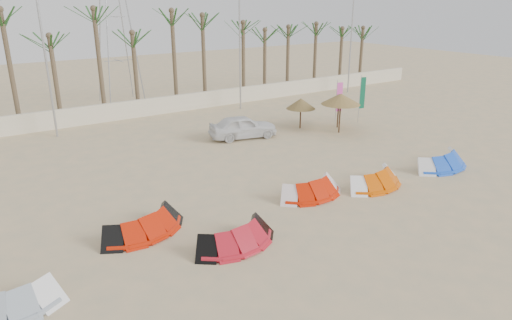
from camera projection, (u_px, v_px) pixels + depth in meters
ground at (346, 237)px, 17.00m from camera, size 120.00×120.00×0.00m
boundary_wall at (135, 109)px, 33.93m from camera, size 60.00×0.30×1.30m
palm_line at (130, 27)px, 33.52m from camera, size 52.00×4.00×7.70m
lamp_b at (44, 45)px, 27.50m from camera, size 1.25×0.14×11.00m
lamp_c at (240, 35)px, 34.92m from camera, size 1.25×0.14×11.00m
lamp_d at (352, 29)px, 41.27m from camera, size 1.25×0.14×11.00m
pylon at (123, 102)px, 39.36m from camera, size 3.00×3.00×14.00m
kite_red_left at (141, 221)px, 17.32m from camera, size 3.72×2.29×0.90m
kite_red_mid at (232, 233)px, 16.46m from camera, size 3.39×1.81×0.90m
kite_red_right at (308, 186)px, 20.56m from camera, size 3.24×1.55×0.90m
kite_orange at (371, 177)px, 21.65m from camera, size 3.46×1.83×0.90m
kite_blue at (437, 159)px, 24.08m from camera, size 3.71×1.73×0.90m
parasol_left at (301, 104)px, 30.72m from camera, size 2.00×2.00×2.07m
parasol_mid at (341, 99)px, 29.54m from camera, size 2.56×2.56×2.61m
parasol_right at (339, 99)px, 30.85m from camera, size 2.37×2.37×2.33m
flag_pink at (338, 98)px, 31.74m from camera, size 0.44×0.17×3.13m
flag_green at (362, 94)px, 32.19m from camera, size 0.45×0.11×3.42m
car at (243, 127)px, 28.90m from camera, size 4.56×2.66×1.46m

